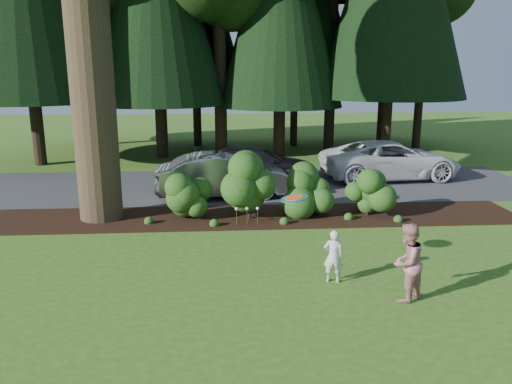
{
  "coord_description": "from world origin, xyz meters",
  "views": [
    {
      "loc": [
        -1.0,
        -11.22,
        4.36
      ],
      "look_at": [
        -0.13,
        1.19,
        1.3
      ],
      "focal_mm": 35.0,
      "sensor_mm": 36.0,
      "label": 1
    }
  ],
  "objects": [
    {
      "name": "shrub_row",
      "position": [
        0.77,
        3.14,
        0.81
      ],
      "size": [
        6.53,
        1.6,
        1.61
      ],
      "color": "#1B4716",
      "rests_on": "ground"
    },
    {
      "name": "driveway",
      "position": [
        0.0,
        7.5,
        0.01
      ],
      "size": [
        22.0,
        6.0,
        0.03
      ],
      "primitive_type": "cube",
      "color": "#38383A",
      "rests_on": "ground"
    },
    {
      "name": "adult",
      "position": [
        2.51,
        -2.5,
        0.78
      ],
      "size": [
        0.96,
        0.93,
        1.55
      ],
      "primitive_type": "imported",
      "rotation": [
        0.0,
        0.0,
        3.81
      ],
      "color": "#A91629",
      "rests_on": "ground"
    },
    {
      "name": "car_dark_suv",
      "position": [
        0.37,
        8.07,
        0.72
      ],
      "size": [
        4.91,
        2.31,
        1.38
      ],
      "primitive_type": "imported",
      "rotation": [
        0.0,
        0.0,
        1.65
      ],
      "color": "black",
      "rests_on": "driveway"
    },
    {
      "name": "car_silver_wagon",
      "position": [
        -0.97,
        5.72,
        0.79
      ],
      "size": [
        4.75,
        2.05,
        1.52
      ],
      "primitive_type": "imported",
      "rotation": [
        0.0,
        0.0,
        1.67
      ],
      "color": "#B6B6BB",
      "rests_on": "driveway"
    },
    {
      "name": "frisbee",
      "position": [
        0.48,
        -1.37,
        1.79
      ],
      "size": [
        0.57,
        0.57,
        0.12
      ],
      "color": "#16657B",
      "rests_on": "ground"
    },
    {
      "name": "mulch_bed",
      "position": [
        0.0,
        3.25,
        0.03
      ],
      "size": [
        16.0,
        2.5,
        0.05
      ],
      "primitive_type": "cube",
      "color": "black",
      "rests_on": "ground"
    },
    {
      "name": "lily_cluster",
      "position": [
        -0.3,
        2.4,
        0.5
      ],
      "size": [
        0.69,
        0.09,
        0.57
      ],
      "color": "#1B4716",
      "rests_on": "ground"
    },
    {
      "name": "car_white_suv",
      "position": [
        5.82,
        8.24,
        0.8
      ],
      "size": [
        5.82,
        3.16,
        1.55
      ],
      "primitive_type": "imported",
      "rotation": [
        0.0,
        0.0,
        1.68
      ],
      "color": "silver",
      "rests_on": "driveway"
    },
    {
      "name": "ground",
      "position": [
        0.0,
        0.0,
        0.0
      ],
      "size": [
        80.0,
        80.0,
        0.0
      ],
      "primitive_type": "plane",
      "color": "#31641C",
      "rests_on": "ground"
    },
    {
      "name": "child",
      "position": [
        1.3,
        -1.56,
        0.57
      ],
      "size": [
        0.47,
        0.37,
        1.14
      ],
      "primitive_type": "imported",
      "rotation": [
        0.0,
        0.0,
        2.87
      ],
      "color": "silver",
      "rests_on": "ground"
    }
  ]
}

